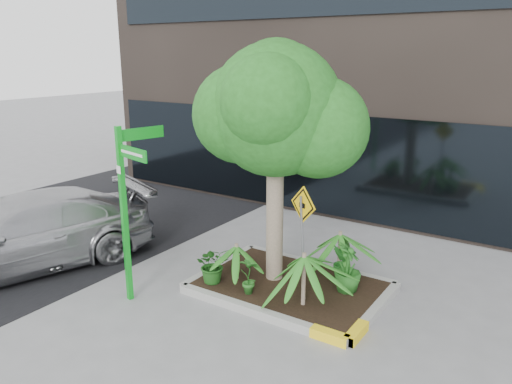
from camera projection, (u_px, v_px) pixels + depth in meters
The scene contains 14 objects.
ground at pixel (272, 294), 8.91m from camera, with size 80.00×80.00×0.00m, color gray.
asphalt_road at pixel (48, 227), 12.34m from camera, with size 7.00×80.00×0.01m, color black.
planter at pixel (291, 287), 8.98m from camera, with size 3.35×2.36×0.15m.
tree at pixel (276, 110), 8.43m from camera, with size 2.95×2.62×4.42m.
palm_front at pixel (304, 256), 8.02m from camera, with size 1.03×1.03×1.14m.
palm_left at pixel (236, 246), 9.03m from camera, with size 0.77×0.77×0.85m.
palm_back at pixel (340, 234), 9.23m from camera, with size 0.93×0.93×1.03m.
parked_car at pixel (23, 233), 9.82m from camera, with size 2.05×5.04×1.46m, color #A7A8AC.
shrub_a at pixel (213, 264), 8.97m from camera, with size 0.62×0.62×0.69m, color #1B5017.
shrub_b at pixel (348, 268), 8.61m from camera, with size 0.48×0.48×0.85m, color #24691F.
shrub_c at pixel (249, 275), 8.53m from camera, with size 0.36×0.36×0.68m, color #266820.
shrub_d at pixel (342, 263), 8.99m from camera, with size 0.39×0.39×0.71m, color #1C601B.
street_sign_post at pixel (128, 196), 8.25m from camera, with size 0.88×1.03×3.04m.
cattle_sign at pixel (303, 225), 8.03m from camera, with size 0.57×0.27×1.99m.
Camera 1 is at (4.20, -6.92, 4.17)m, focal length 35.00 mm.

